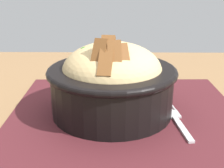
% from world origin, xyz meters
% --- Properties ---
extents(table, '(1.21, 0.82, 0.77)m').
position_xyz_m(table, '(0.00, 0.00, 0.70)').
color(table, olive).
rests_on(table, ground_plane).
extents(placemat, '(0.39, 0.36, 0.00)m').
position_xyz_m(placemat, '(-0.01, -0.03, 0.78)').
color(placemat, '#47191E').
rests_on(placemat, table).
extents(bowl, '(0.21, 0.21, 0.14)m').
position_xyz_m(bowl, '(-0.03, -0.02, 0.83)').
color(bowl, black).
rests_on(bowl, placemat).
extents(fork, '(0.03, 0.13, 0.00)m').
position_xyz_m(fork, '(0.07, -0.05, 0.78)').
color(fork, silver).
rests_on(fork, placemat).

